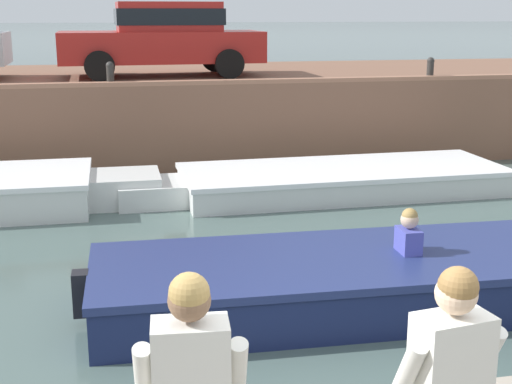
% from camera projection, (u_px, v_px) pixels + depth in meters
% --- Properties ---
extents(ground_plane, '(400.00, 400.00, 0.00)m').
position_uv_depth(ground_plane, '(229.00, 259.00, 9.03)').
color(ground_plane, '#4C605B').
extents(far_quay_wall, '(60.00, 6.00, 1.70)m').
position_uv_depth(far_quay_wall, '(171.00, 110.00, 16.41)').
color(far_quay_wall, brown).
rests_on(far_quay_wall, ground).
extents(far_wall_coping, '(60.00, 0.24, 0.08)m').
position_uv_depth(far_wall_coping, '(183.00, 83.00, 13.45)').
color(far_wall_coping, '#9F6C52').
rests_on(far_wall_coping, far_quay_wall).
extents(boat_moored_central_white, '(6.64, 2.17, 0.45)m').
position_uv_depth(boat_moored_central_white, '(328.00, 181.00, 12.26)').
color(boat_moored_central_white, white).
rests_on(boat_moored_central_white, ground).
extents(motorboat_passing, '(6.29, 1.95, 1.05)m').
position_uv_depth(motorboat_passing, '(361.00, 280.00, 7.55)').
color(motorboat_passing, navy).
rests_on(motorboat_passing, ground).
extents(car_left_inner_red, '(4.27, 2.07, 1.54)m').
position_uv_depth(car_left_inner_red, '(164.00, 36.00, 15.09)').
color(car_left_inner_red, '#B2231E').
rests_on(car_left_inner_red, far_quay_wall).
extents(mooring_bollard_mid, '(0.15, 0.15, 0.45)m').
position_uv_depth(mooring_bollard_mid, '(110.00, 73.00, 13.26)').
color(mooring_bollard_mid, '#2D2B28').
rests_on(mooring_bollard_mid, far_quay_wall).
extents(mooring_bollard_east, '(0.15, 0.15, 0.45)m').
position_uv_depth(mooring_bollard_east, '(430.00, 67.00, 14.51)').
color(mooring_bollard_east, '#2D2B28').
rests_on(mooring_bollard_east, far_quay_wall).
extents(person_seated_right, '(0.57, 0.57, 0.97)m').
position_uv_depth(person_seated_right, '(444.00, 379.00, 3.45)').
color(person_seated_right, '#282833').
rests_on(person_seated_right, near_quay).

